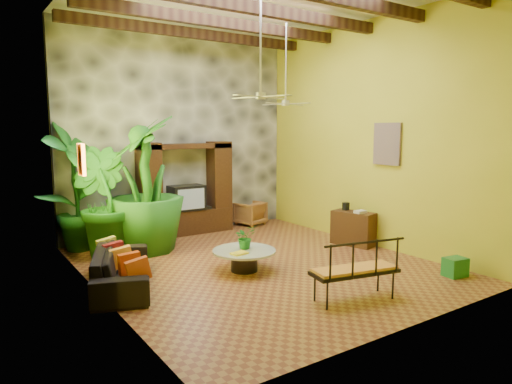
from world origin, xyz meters
TOP-DOWN VIEW (x-y plane):
  - ground at (0.00, 0.00)m, footprint 7.00×7.00m
  - back_wall at (0.00, 3.50)m, footprint 6.00×0.02m
  - left_wall at (-3.00, 0.00)m, footprint 0.02×7.00m
  - right_wall at (3.00, 0.00)m, footprint 0.02×7.00m
  - stone_accent_wall at (0.00, 3.44)m, footprint 5.98×0.10m
  - ceiling_beams at (0.00, 0.00)m, footprint 5.95×5.36m
  - entertainment_center at (0.00, 3.14)m, footprint 2.40×0.55m
  - ceiling_fan_front at (-0.20, -0.40)m, footprint 1.28×1.28m
  - ceiling_fan_back at (1.60, 1.20)m, footprint 1.28×1.28m
  - wall_art_mask at (-2.96, 1.00)m, footprint 0.06×0.32m
  - wall_art_painting at (2.96, -0.60)m, footprint 0.06×0.70m
  - sofa at (-2.59, 0.20)m, footprint 1.55×2.36m
  - wicker_armchair at (1.92, 3.15)m, footprint 0.86×0.88m
  - tall_plant_a at (-2.65, 3.01)m, footprint 1.76×1.71m
  - tall_plant_b at (-2.32, 2.25)m, footprint 1.48×1.58m
  - tall_plant_c at (-1.42, 2.13)m, footprint 1.89×1.89m
  - coffee_table at (-0.44, -0.22)m, footprint 1.17×1.17m
  - centerpiece_plant at (-0.36, -0.13)m, footprint 0.42×0.37m
  - yellow_tray at (-0.67, -0.41)m, footprint 0.31×0.24m
  - iron_bench at (0.18, -2.47)m, footprint 1.45×0.78m
  - side_console at (2.65, 0.01)m, footprint 0.65×1.03m
  - green_bin at (2.52, -2.60)m, footprint 0.43×0.35m

SIDE VIEW (x-z plane):
  - ground at x=0.00m, z-range 0.00..0.00m
  - green_bin at x=2.52m, z-range 0.00..0.34m
  - coffee_table at x=-0.44m, z-range 0.06..0.46m
  - sofa at x=-2.59m, z-range 0.00..0.64m
  - wicker_armchair at x=1.92m, z-range 0.00..0.64m
  - side_console at x=2.65m, z-range 0.00..0.76m
  - yellow_tray at x=-0.67m, z-range 0.40..0.43m
  - iron_bench at x=0.18m, z-range 0.26..0.83m
  - centerpiece_plant at x=-0.36m, z-range 0.40..0.83m
  - entertainment_center at x=0.00m, z-range -0.18..2.12m
  - tall_plant_b at x=-2.32m, z-range 0.00..2.26m
  - tall_plant_a at x=-2.65m, z-range 0.00..2.79m
  - tall_plant_c at x=-1.42m, z-range 0.00..2.90m
  - wall_art_mask at x=-2.96m, z-range 1.83..2.38m
  - wall_art_painting at x=2.96m, z-range 1.85..2.75m
  - back_wall at x=0.00m, z-range 0.00..5.00m
  - left_wall at x=-3.00m, z-range 0.00..5.00m
  - right_wall at x=3.00m, z-range 0.00..5.00m
  - stone_accent_wall at x=0.00m, z-range 0.01..4.99m
  - ceiling_fan_front at x=-0.20m, z-range 2.47..4.33m
  - ceiling_fan_back at x=1.60m, z-range 2.47..4.33m
  - ceiling_beams at x=0.00m, z-range 4.67..4.89m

